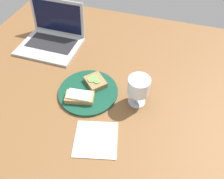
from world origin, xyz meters
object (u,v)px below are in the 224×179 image
Objects in this scene: plate at (88,92)px; sandwich_with_cheese at (80,97)px; laptop at (52,36)px; sandwich_with_cucumber at (95,82)px; wine_glass at (139,87)px; napkin at (96,139)px.

sandwich_with_cheese is (-1.55, -5.22, 2.07)cm from plate.
sandwich_with_cucumber is at bearing -34.86° from laptop.
wine_glass is at bearing 4.26° from plate.
wine_glass is (19.89, -3.61, 6.81)cm from sandwich_with_cucumber.
laptop reaches higher than sandwich_with_cucumber.
plate is at bearing -175.74° from wine_glass.
sandwich_with_cheese is 10.87cm from sandwich_with_cucumber.
napkin is (12.70, -15.06, -2.50)cm from sandwich_with_cheese.
sandwich_with_cheese is 0.95× the size of wine_glass.
laptop reaches higher than wine_glass.
laptop is (-52.80, 26.54, -5.10)cm from wine_glass.
sandwich_with_cucumber is 21.33cm from wine_glass.
wine_glass is at bearing -26.69° from laptop.
napkin is at bearing -69.28° from sandwich_with_cucumber.
wine_glass is 25.79cm from napkin.
laptop is at bearing 145.14° from sandwich_with_cucumber.
sandwich_with_cheese reaches higher than napkin.
plate is 23.12cm from wine_glass.
sandwich_with_cucumber is 0.88× the size of wine_glass.
sandwich_with_cheese is 44.79cm from laptop.
sandwich_with_cucumber reaches higher than plate.
napkin is (42.56, -48.42, -3.93)cm from laptop.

